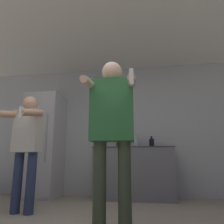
% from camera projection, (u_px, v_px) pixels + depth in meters
% --- Properties ---
extents(wall_back, '(7.00, 0.06, 2.55)m').
position_uv_depth(wall_back, '(112.00, 129.00, 4.38)').
color(wall_back, '#B2B7BC').
rests_on(wall_back, ground_plane).
extents(ceiling_slab, '(7.00, 3.31, 0.05)m').
position_uv_depth(ceiling_slab, '(97.00, 31.00, 3.29)').
color(ceiling_slab, silver).
rests_on(ceiling_slab, wall_back).
extents(refrigerator, '(0.64, 0.67, 1.92)m').
position_uv_depth(refrigerator, '(44.00, 144.00, 4.17)').
color(refrigerator, silver).
rests_on(refrigerator, ground_plane).
extents(counter, '(1.42, 0.56, 0.90)m').
position_uv_depth(counter, '(134.00, 173.00, 3.85)').
color(counter, slate).
rests_on(counter, ground_plane).
extents(bottle_dark_rum, '(0.09, 0.09, 0.23)m').
position_uv_depth(bottle_dark_rum, '(152.00, 142.00, 3.99)').
color(bottle_dark_rum, black).
rests_on(bottle_dark_rum, counter).
extents(bottle_brown_liquor, '(0.07, 0.07, 0.33)m').
position_uv_depth(bottle_brown_liquor, '(101.00, 141.00, 4.14)').
color(bottle_brown_liquor, '#194723').
rests_on(bottle_brown_liquor, counter).
extents(bottle_red_label, '(0.07, 0.07, 0.26)m').
position_uv_depth(bottle_red_label, '(136.00, 142.00, 4.03)').
color(bottle_red_label, silver).
rests_on(bottle_red_label, counter).
extents(bottle_tall_gin, '(0.07, 0.07, 0.27)m').
position_uv_depth(bottle_tall_gin, '(118.00, 142.00, 4.08)').
color(bottle_tall_gin, '#563314').
rests_on(bottle_tall_gin, counter).
extents(bottle_green_wine, '(0.09, 0.09, 0.32)m').
position_uv_depth(bottle_green_wine, '(125.00, 141.00, 4.07)').
color(bottle_green_wine, black).
rests_on(bottle_green_wine, counter).
extents(person_woman_foreground, '(0.51, 0.54, 1.69)m').
position_uv_depth(person_woman_foreground, '(112.00, 125.00, 2.19)').
color(person_woman_foreground, '#38422D').
rests_on(person_woman_foreground, ground_plane).
extents(person_man_side, '(0.47, 0.56, 1.54)m').
position_uv_depth(person_man_side, '(27.00, 141.00, 2.93)').
color(person_man_side, navy).
rests_on(person_man_side, ground_plane).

